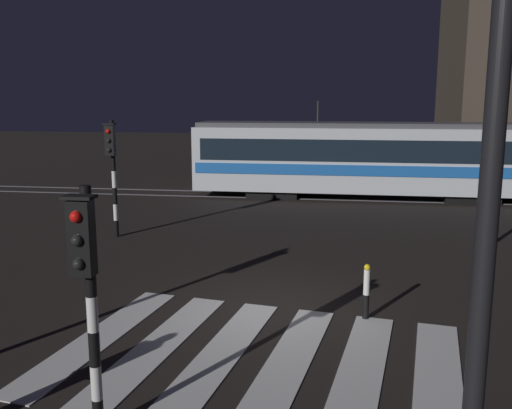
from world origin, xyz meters
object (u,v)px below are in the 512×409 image
(traffic_light_kerb_mid_left, at_px, (87,276))
(bollard_island_edge, at_px, (366,292))
(traffic_light_corner_far_left, at_px, (112,161))
(street_lamp_near_kerb, at_px, (510,42))
(tram, at_px, (370,158))
(traffic_light_corner_far_right, at_px, (489,175))

(traffic_light_kerb_mid_left, xyz_separation_m, bollard_island_edge, (3.53, 4.43, -1.55))
(traffic_light_corner_far_left, xyz_separation_m, street_lamp_near_kerb, (8.06, -11.57, 2.23))
(traffic_light_corner_far_left, bearing_deg, traffic_light_kerb_mid_left, -68.82)
(traffic_light_kerb_mid_left, bearing_deg, tram, 77.07)
(traffic_light_corner_far_left, height_order, traffic_light_kerb_mid_left, traffic_light_corner_far_left)
(traffic_light_corner_far_left, distance_m, bollard_island_edge, 9.45)
(tram, bearing_deg, bollard_island_edge, -92.79)
(traffic_light_corner_far_right, height_order, street_lamp_near_kerb, street_lamp_near_kerb)
(bollard_island_edge, bearing_deg, traffic_light_corner_far_right, 57.70)
(street_lamp_near_kerb, bearing_deg, traffic_light_corner_far_right, 76.22)
(street_lamp_near_kerb, relative_size, tram, 0.48)
(traffic_light_kerb_mid_left, height_order, tram, tram)
(traffic_light_corner_far_right, bearing_deg, traffic_light_kerb_mid_left, -125.21)
(traffic_light_corner_far_right, height_order, tram, tram)
(traffic_light_kerb_mid_left, relative_size, bollard_island_edge, 2.88)
(traffic_light_corner_far_right, bearing_deg, traffic_light_corner_far_left, 179.49)
(tram, bearing_deg, street_lamp_near_kerb, -90.08)
(traffic_light_kerb_mid_left, height_order, bollard_island_edge, traffic_light_kerb_mid_left)
(traffic_light_corner_far_left, distance_m, traffic_light_kerb_mid_left, 10.73)
(traffic_light_corner_far_left, relative_size, bollard_island_edge, 3.24)
(traffic_light_corner_far_left, bearing_deg, street_lamp_near_kerb, -55.15)
(traffic_light_corner_far_right, distance_m, bollard_island_edge, 6.68)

